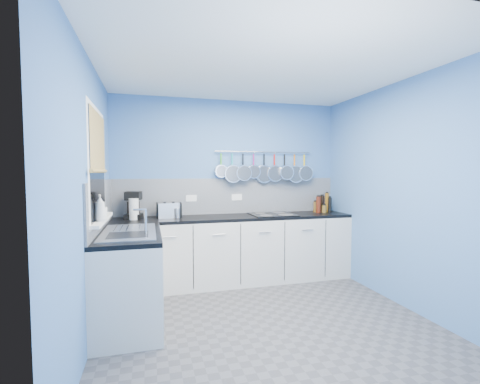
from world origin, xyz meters
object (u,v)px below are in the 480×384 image
toaster (169,210)px  canister (177,213)px  soap_bottle_a (100,208)px  soap_bottle_b (101,211)px  hob (273,214)px  coffee_maker (133,205)px  paper_towel (134,209)px

toaster → canister: toaster is taller
soap_bottle_a → soap_bottle_b: size_ratio=1.39×
hob → canister: bearing=177.7°
soap_bottle_a → coffee_maker: bearing=79.2°
canister → soap_bottle_a: bearing=-123.8°
coffee_maker → canister: size_ratio=2.71×
paper_towel → coffee_maker: bearing=95.7°
soap_bottle_b → canister: 1.32m
coffee_maker → hob: (1.84, -0.10, -0.17)m
toaster → paper_towel: bearing=-177.5°
coffee_maker → canister: 0.55m
toaster → coffee_maker: bearing=172.4°
soap_bottle_a → paper_towel: (0.24, 1.12, -0.14)m
coffee_maker → toaster: coffee_maker is taller
coffee_maker → hob: bearing=9.1°
paper_towel → coffee_maker: 0.09m
paper_towel → hob: size_ratio=0.44×
soap_bottle_a → coffee_maker: (0.23, 1.19, -0.10)m
paper_towel → canister: 0.54m
paper_towel → canister: paper_towel is taller
toaster → hob: 1.41m
soap_bottle_b → hob: bearing=26.2°
coffee_maker → toaster: bearing=13.1°
hob → soap_bottle_a: bearing=-152.1°
paper_towel → toaster: (0.43, 0.08, -0.04)m
soap_bottle_a → canister: bearing=56.2°
soap_bottle_a → paper_towel: size_ratio=0.91×
soap_bottle_b → coffee_maker: 1.14m
paper_towel → hob: paper_towel is taller
soap_bottle_a → toaster: bearing=61.0°
soap_bottle_b → toaster: bearing=59.2°
soap_bottle_b → canister: size_ratio=1.35×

